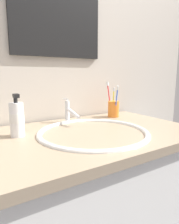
{
  "coord_description": "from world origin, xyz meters",
  "views": [
    {
      "loc": [
        -0.48,
        -0.75,
        1.1
      ],
      "look_at": [
        -0.0,
        0.0,
        0.93
      ],
      "focal_mm": 32.64,
      "sensor_mm": 36.0,
      "label": 1
    }
  ],
  "objects_px": {
    "faucet": "(69,112)",
    "toothbrush_cup": "(113,109)",
    "wall_mirror": "(57,11)",
    "toothbrush_blue": "(116,100)",
    "soap_dispenser": "(17,119)",
    "toothbrush_yellow": "(113,100)",
    "toothbrush_red": "(109,97)"
  },
  "relations": [
    {
      "from": "faucet",
      "to": "toothbrush_cup",
      "type": "distance_m",
      "value": 0.3
    },
    {
      "from": "wall_mirror",
      "to": "faucet",
      "type": "bearing_deg",
      "value": -90.13
    },
    {
      "from": "toothbrush_blue",
      "to": "wall_mirror",
      "type": "bearing_deg",
      "value": 151.31
    },
    {
      "from": "faucet",
      "to": "soap_dispenser",
      "type": "relative_size",
      "value": 0.94
    },
    {
      "from": "soap_dispenser",
      "to": "toothbrush_yellow",
      "type": "bearing_deg",
      "value": 7.81
    },
    {
      "from": "faucet",
      "to": "toothbrush_cup",
      "type": "xyz_separation_m",
      "value": [
        0.3,
        -0.0,
        -0.01
      ]
    },
    {
      "from": "faucet",
      "to": "toothbrush_yellow",
      "type": "distance_m",
      "value": 0.29
    },
    {
      "from": "toothbrush_cup",
      "to": "toothbrush_blue",
      "type": "distance_m",
      "value": 0.07
    },
    {
      "from": "faucet",
      "to": "toothbrush_red",
      "type": "xyz_separation_m",
      "value": [
        0.29,
        0.03,
        0.06
      ]
    },
    {
      "from": "toothbrush_cup",
      "to": "toothbrush_red",
      "type": "bearing_deg",
      "value": 104.61
    },
    {
      "from": "toothbrush_yellow",
      "to": "soap_dispenser",
      "type": "relative_size",
      "value": 0.99
    },
    {
      "from": "toothbrush_red",
      "to": "soap_dispenser",
      "type": "distance_m",
      "value": 0.61
    },
    {
      "from": "toothbrush_yellow",
      "to": "toothbrush_red",
      "type": "distance_m",
      "value": 0.06
    },
    {
      "from": "faucet",
      "to": "toothbrush_red",
      "type": "bearing_deg",
      "value": 6.38
    },
    {
      "from": "faucet",
      "to": "soap_dispenser",
      "type": "xyz_separation_m",
      "value": [
        -0.29,
        -0.1,
        0.01
      ]
    },
    {
      "from": "wall_mirror",
      "to": "soap_dispenser",
      "type": "bearing_deg",
      "value": -143.01
    },
    {
      "from": "toothbrush_blue",
      "to": "soap_dispenser",
      "type": "distance_m",
      "value": 0.59
    },
    {
      "from": "toothbrush_yellow",
      "to": "wall_mirror",
      "type": "distance_m",
      "value": 0.58
    },
    {
      "from": "faucet",
      "to": "toothbrush_yellow",
      "type": "height_order",
      "value": "toothbrush_yellow"
    },
    {
      "from": "toothbrush_cup",
      "to": "faucet",
      "type": "bearing_deg",
      "value": 179.74
    },
    {
      "from": "faucet",
      "to": "toothbrush_cup",
      "type": "relative_size",
      "value": 1.74
    },
    {
      "from": "toothbrush_cup",
      "to": "wall_mirror",
      "type": "distance_m",
      "value": 0.63
    },
    {
      "from": "toothbrush_yellow",
      "to": "wall_mirror",
      "type": "relative_size",
      "value": 0.34
    },
    {
      "from": "wall_mirror",
      "to": "toothbrush_blue",
      "type": "bearing_deg",
      "value": -28.69
    },
    {
      "from": "toothbrush_red",
      "to": "wall_mirror",
      "type": "height_order",
      "value": "wall_mirror"
    },
    {
      "from": "toothbrush_cup",
      "to": "toothbrush_yellow",
      "type": "bearing_deg",
      "value": -132.7
    },
    {
      "from": "soap_dispenser",
      "to": "toothbrush_blue",
      "type": "bearing_deg",
      "value": 6.1
    },
    {
      "from": "faucet",
      "to": "soap_dispenser",
      "type": "height_order",
      "value": "soap_dispenser"
    },
    {
      "from": "soap_dispenser",
      "to": "wall_mirror",
      "type": "height_order",
      "value": "wall_mirror"
    },
    {
      "from": "faucet",
      "to": "toothbrush_red",
      "type": "distance_m",
      "value": 0.3
    },
    {
      "from": "toothbrush_blue",
      "to": "toothbrush_yellow",
      "type": "bearing_deg",
      "value": 119.91
    },
    {
      "from": "toothbrush_yellow",
      "to": "soap_dispenser",
      "type": "bearing_deg",
      "value": -172.19
    }
  ]
}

